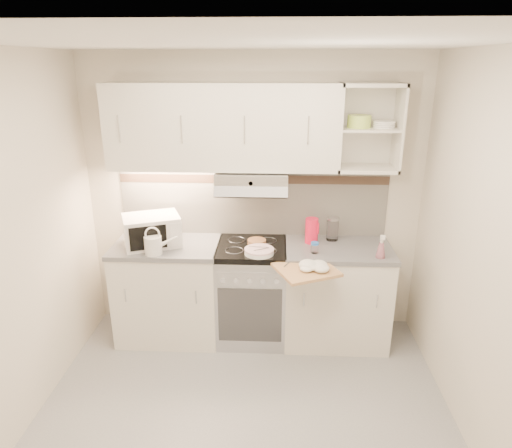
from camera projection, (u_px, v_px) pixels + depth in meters
The scene contains 17 objects.
ground at pixel (243, 422), 3.22m from camera, with size 3.00×3.00×0.00m, color gray.
room_shell at pixel (246, 186), 3.02m from camera, with size 3.04×2.84×2.52m.
base_cabinet_left at pixel (170, 292), 4.15m from camera, with size 0.90×0.60×0.86m, color silver.
worktop_left at pixel (166, 246), 4.00m from camera, with size 0.92×0.62×0.04m, color slate.
base_cabinet_right at pixel (335, 295), 4.08m from camera, with size 0.90×0.60×0.86m, color silver.
worktop_right at pixel (338, 249), 3.93m from camera, with size 0.92×0.62×0.04m, color slate.
electric_range at pixel (252, 292), 4.11m from camera, with size 0.60×0.60×0.90m.
microwave at pixel (152, 230), 3.93m from camera, with size 0.56×0.49×0.26m.
watering_can at pixel (154, 244), 3.76m from camera, with size 0.28×0.14×0.24m.
plate_stack at pixel (259, 251), 3.78m from camera, with size 0.25×0.25×0.05m.
bread_loaf at pixel (257, 242), 3.98m from camera, with size 0.16×0.16×0.04m, color olive.
pink_pitcher at pixel (312, 231), 3.99m from camera, with size 0.12×0.11×0.22m.
glass_jar at pixel (333, 229), 4.05m from camera, with size 0.11×0.11×0.21m.
spice_jar at pixel (315, 248), 3.79m from camera, with size 0.07×0.07×0.10m.
spray_bottle at pixel (381, 248), 3.69m from camera, with size 0.08×0.08×0.21m.
cutting_board at pixel (306, 270), 3.56m from camera, with size 0.44×0.39×0.02m, color #B27D4F.
dish_towel at pixel (311, 264), 3.54m from camera, with size 0.27×0.23×0.07m, color white, non-canonical shape.
Camera 1 is at (0.21, -2.56, 2.40)m, focal length 32.00 mm.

